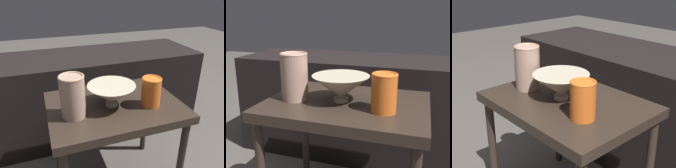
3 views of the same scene
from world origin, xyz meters
The scene contains 5 objects.
table centered at (0.00, 0.00, 0.46)m, with size 0.64×0.47×0.53m.
couch_backdrop centered at (0.00, 0.58, 0.30)m, with size 1.62×0.50×0.61m.
bowl centered at (-0.02, -0.01, 0.59)m, with size 0.23×0.23×0.11m.
vase_textured_left centered at (-0.21, -0.04, 0.63)m, with size 0.11×0.11×0.19m.
vase_colorful_right centered at (0.16, -0.07, 0.60)m, with size 0.09×0.09×0.14m.
Camera 2 is at (0.28, -0.96, 0.88)m, focal length 42.00 mm.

